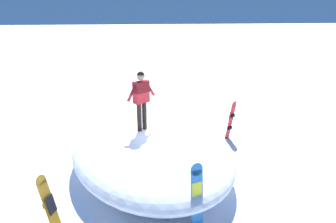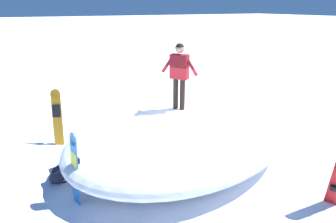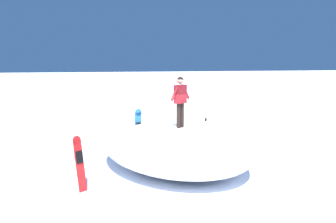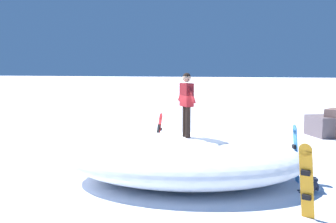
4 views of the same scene
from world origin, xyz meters
name	(u,v)px [view 1 (image 1 of 4)]	position (x,y,z in m)	size (l,w,h in m)	color
ground	(168,173)	(0.00, 0.00, 0.00)	(240.00, 240.00, 0.00)	white
snow_mound	(150,148)	(0.45, 0.49, 0.67)	(6.70, 4.71, 1.33)	white
snowboarder_standing	(141,95)	(0.39, 0.73, 2.41)	(0.70, 0.90, 1.78)	black
snowboard_primary_upright	(197,197)	(-2.58, -0.22, 0.86)	(0.23, 0.32, 1.66)	#2672BF
snowboard_secondary_upright	(231,120)	(2.18, -2.80, 0.81)	(0.37, 0.37, 1.57)	red
snowboard_tertiary_upright	(51,212)	(-2.66, 2.83, 0.88)	(0.41, 0.45, 1.70)	orange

